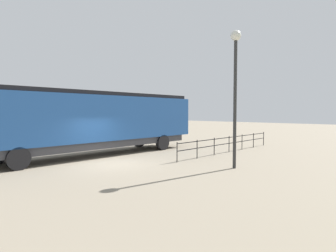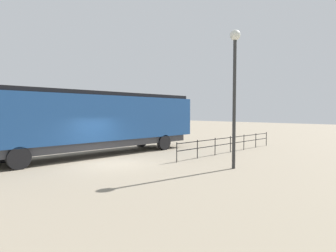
{
  "view_description": "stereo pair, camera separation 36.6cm",
  "coord_description": "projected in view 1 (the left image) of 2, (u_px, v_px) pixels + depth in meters",
  "views": [
    {
      "loc": [
        12.26,
        -8.57,
        2.74
      ],
      "look_at": [
        1.37,
        2.91,
        1.95
      ],
      "focal_mm": 30.05,
      "sensor_mm": 36.0,
      "label": 1
    },
    {
      "loc": [
        12.53,
        -8.32,
        2.74
      ],
      "look_at": [
        1.37,
        2.91,
        1.95
      ],
      "focal_mm": 30.05,
      "sensor_mm": 36.0,
      "label": 2
    }
  ],
  "objects": [
    {
      "name": "locomotive",
      "position": [
        101.0,
        120.0,
        17.86
      ],
      "size": [
        2.88,
        15.1,
        3.97
      ],
      "color": "navy",
      "rests_on": "ground_plane"
    },
    {
      "name": "ground_plane",
      "position": [
        111.0,
        164.0,
        14.78
      ],
      "size": [
        120.0,
        120.0,
        0.0
      ],
      "primitive_type": "plane",
      "color": "gray"
    },
    {
      "name": "lamp_post",
      "position": [
        235.0,
        74.0,
        13.46
      ],
      "size": [
        0.5,
        0.5,
        6.62
      ],
      "color": "#2D2D2D",
      "rests_on": "ground_plane"
    },
    {
      "name": "platform_fence",
      "position": [
        229.0,
        142.0,
        19.09
      ],
      "size": [
        0.05,
        10.71,
        1.1
      ],
      "color": "black",
      "rests_on": "ground_plane"
    }
  ]
}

